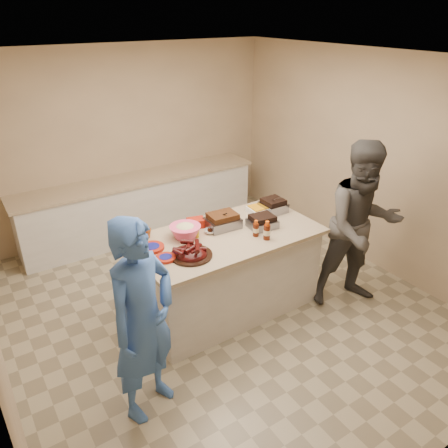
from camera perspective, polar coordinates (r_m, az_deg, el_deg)
room at (r=5.16m, az=-0.52°, el=-10.64°), size 4.50×5.00×2.70m
back_counter at (r=6.64m, az=-10.80°, el=2.35°), size 3.60×0.64×0.90m
island at (r=5.14m, az=0.31°, el=-10.76°), size 2.02×1.08×0.95m
rib_platter at (r=4.24m, az=-4.27°, el=-4.20°), size 0.43×0.43×0.16m
pulled_pork_tray at (r=4.77m, az=-0.18°, el=-0.44°), size 0.37×0.29×0.11m
brisket_tray at (r=4.80m, az=4.99°, el=-0.41°), size 0.31×0.27×0.09m
roasting_pan at (r=5.18m, az=6.40°, el=1.65°), size 0.27×0.27×0.11m
coleslaw_bowl at (r=4.59m, az=-5.05°, el=-1.74°), size 0.33×0.33×0.23m
sausage_plate at (r=4.96m, az=-0.25°, el=0.64°), size 0.31×0.31×0.05m
mac_cheese_dish at (r=5.16m, az=4.83°, el=1.64°), size 0.31×0.23×0.08m
bbq_bottle_a at (r=4.55m, az=5.57°, el=-1.99°), size 0.07×0.07×0.21m
bbq_bottle_b at (r=4.61m, az=4.15°, el=-1.57°), size 0.06×0.06×0.18m
mustard_bottle at (r=4.58m, az=-3.52°, el=-1.73°), size 0.05×0.05×0.12m
sauce_bowl at (r=4.66m, az=-1.79°, el=-1.19°), size 0.13×0.04×0.13m
plate_stack_large at (r=4.41m, az=-9.38°, el=-3.22°), size 0.25×0.25×0.03m
plate_stack_small at (r=4.22m, az=-7.63°, el=-4.58°), size 0.20×0.20×0.03m
plastic_cup at (r=4.63m, az=-10.06°, el=-1.77°), size 0.11×0.10×0.11m
basket_stack at (r=4.80m, az=-3.64°, el=-0.34°), size 0.22×0.18×0.09m
guest_blue at (r=4.19m, az=-9.45°, el=-22.00°), size 1.33×1.91×0.43m
guest_gray at (r=5.49m, az=16.15°, el=-9.29°), size 1.55×2.13×0.73m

